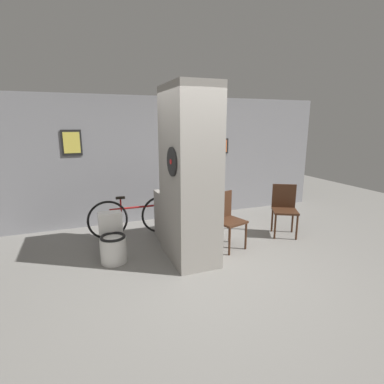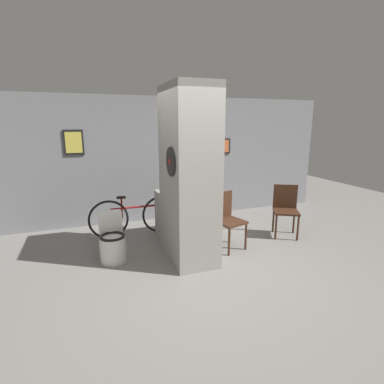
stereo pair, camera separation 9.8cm
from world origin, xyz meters
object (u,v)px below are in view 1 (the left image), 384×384
at_px(chair_near_pillar, 227,217).
at_px(chair_by_doorway, 284,207).
at_px(bottle_tall, 178,185).
at_px(toilet, 113,242).
at_px(bicycle, 135,216).

distance_m(chair_near_pillar, chair_by_doorway, 1.30).
xyz_separation_m(chair_near_pillar, chair_by_doorway, (1.29, 0.15, 0.00)).
bearing_deg(chair_by_doorway, bottle_tall, -168.69).
relative_size(toilet, chair_by_doorway, 0.76).
bearing_deg(bottle_tall, chair_by_doorway, -16.62).
height_order(chair_near_pillar, chair_by_doorway, same).
distance_m(toilet, chair_near_pillar, 1.87).
distance_m(bicycle, bottle_tall, 1.01).
height_order(toilet, bicycle, bicycle).
relative_size(chair_by_doorway, bicycle, 0.56).
xyz_separation_m(toilet, bicycle, (0.51, 0.91, 0.07)).
height_order(toilet, chair_by_doorway, chair_by_doorway).
bearing_deg(bottle_tall, toilet, -156.14).
height_order(chair_by_doorway, bottle_tall, bottle_tall).
height_order(chair_near_pillar, bicycle, chair_near_pillar).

